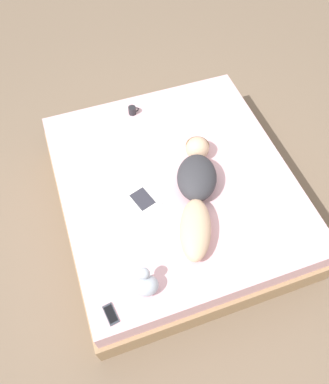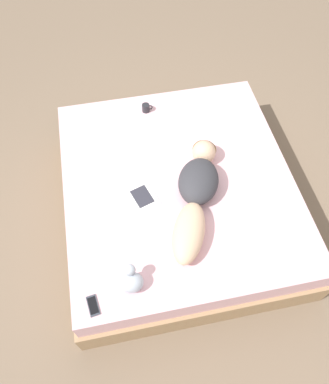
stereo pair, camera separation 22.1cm
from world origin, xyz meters
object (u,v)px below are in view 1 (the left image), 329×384
object	(u,v)px
coffee_mug	(132,110)
cell_phone	(111,314)
person	(197,188)
open_magazine	(132,206)

from	to	relation	value
coffee_mug	cell_phone	world-z (taller)	coffee_mug
person	coffee_mug	xyz separation A→B (m)	(-0.22, 1.05, -0.06)
open_magazine	coffee_mug	distance (m)	1.02
open_magazine	cell_phone	bearing A→B (deg)	-134.14
open_magazine	coffee_mug	bearing A→B (deg)	55.44
person	cell_phone	bearing A→B (deg)	-118.90
open_magazine	cell_phone	size ratio (longest dim) A/B	3.07
person	cell_phone	xyz separation A→B (m)	(-0.90, -0.70, -0.10)
person	open_magazine	size ratio (longest dim) A/B	2.40
person	coffee_mug	world-z (taller)	person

